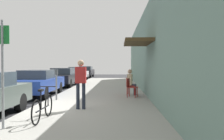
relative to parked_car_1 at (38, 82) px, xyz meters
name	(u,v)px	position (x,y,z in m)	size (l,w,h in m)	color
ground_plane	(31,111)	(1.10, -3.89, -0.72)	(60.00, 60.00, 0.00)	#2D2D30
sidewalk_slab	(98,101)	(3.35, -1.89, -0.66)	(4.50, 32.00, 0.12)	#9E9B93
building_facade	(153,51)	(5.74, -1.89, 1.54)	(1.40, 32.00, 4.51)	gray
parked_car_1	(38,82)	(0.00, 0.00, 0.00)	(1.80, 4.40, 1.37)	navy
parked_car_2	(63,77)	(0.00, 5.58, 0.00)	(1.80, 4.40, 1.38)	black
parked_car_3	(77,73)	(0.00, 11.75, 0.01)	(1.80, 4.40, 1.39)	#B7B7BC
parked_car_4	(86,71)	(0.00, 17.72, 0.02)	(1.80, 4.40, 1.41)	black
parking_meter	(56,82)	(1.55, -2.10, 0.17)	(0.12, 0.10, 1.32)	slate
street_sign	(3,65)	(1.50, -6.68, 0.92)	(0.32, 0.06, 2.60)	gray
bicycle_0	(43,107)	(2.17, -5.81, -0.24)	(0.46, 1.71, 0.90)	black
cafe_chair_0	(131,86)	(4.82, -1.11, -0.09)	(0.56, 0.56, 0.87)	maroon
cafe_chair_1	(130,85)	(4.82, -0.31, -0.09)	(0.53, 0.53, 0.87)	maroon
seated_patron_1	(131,81)	(4.87, -0.32, 0.10)	(0.49, 0.43, 1.29)	#232838
pedestrian_standing	(81,80)	(2.95, -4.15, 0.40)	(0.36, 0.22, 1.70)	#232838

